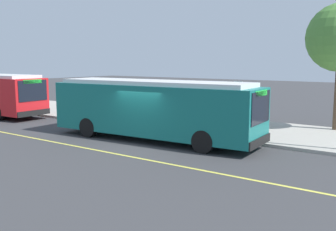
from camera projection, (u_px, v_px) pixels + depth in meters
name	position (u px, v px, depth m)	size (l,w,h in m)	color
ground_plane	(143.00, 144.00, 18.37)	(120.00, 120.00, 0.00)	#38383A
sidewalk_curb	(207.00, 125.00, 23.18)	(44.00, 6.40, 0.15)	#A8A399
lane_stripe_center	(110.00, 153.00, 16.61)	(36.00, 0.14, 0.01)	#E0D64C
transit_bus_main	(153.00, 108.00, 19.04)	(11.06, 3.24, 2.95)	#146B66
bus_shelter	(220.00, 96.00, 22.13)	(2.90, 1.60, 2.48)	#333338
waiting_bench	(219.00, 118.00, 22.35)	(1.60, 0.48, 0.95)	brown
route_sign_post	(238.00, 101.00, 18.95)	(0.44, 0.08, 2.80)	#333338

